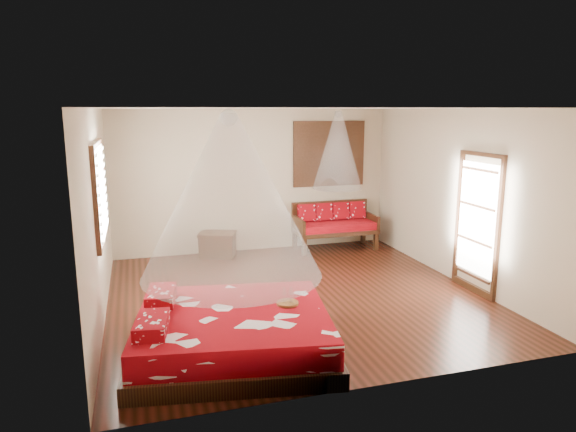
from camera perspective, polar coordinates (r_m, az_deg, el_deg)
The scene contains 10 objects.
room at distance 7.56m, azimuth 0.87°, elevation 1.21°, with size 5.54×5.54×2.84m.
bed at distance 6.13m, azimuth -6.26°, elevation -12.72°, with size 2.55×2.37×0.65m.
daybed at distance 10.45m, azimuth 5.14°, elevation -0.81°, with size 1.65×0.73×0.94m.
storage_chest at distance 9.98m, azimuth -7.83°, elevation -3.13°, with size 0.81×0.70×0.47m.
shutter_panel at distance 10.56m, azimuth 4.59°, elevation 6.91°, with size 1.52×0.06×1.32m.
window_left at distance 7.39m, azimuth -20.11°, elevation 2.60°, with size 0.10×1.74×1.34m.
glazed_door at distance 8.34m, azimuth 20.26°, elevation -0.84°, with size 0.08×1.02×2.16m.
wine_tray at distance 6.20m, azimuth -0.06°, elevation -9.30°, with size 0.26×0.26×0.21m.
mosquito_net_main at distance 5.66m, azimuth -6.40°, elevation 2.19°, with size 2.02×2.02×1.80m, color white.
mosquito_net_daybed at distance 10.12m, azimuth 5.55°, elevation 7.26°, with size 0.97×0.97×1.50m, color white.
Camera 1 is at (-2.23, -7.09, 2.78)m, focal length 32.00 mm.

